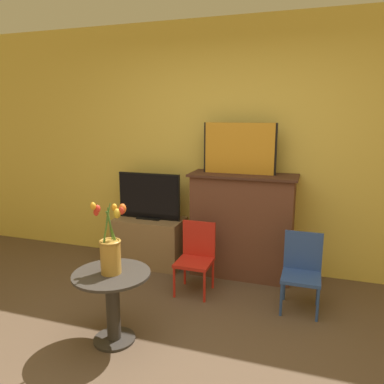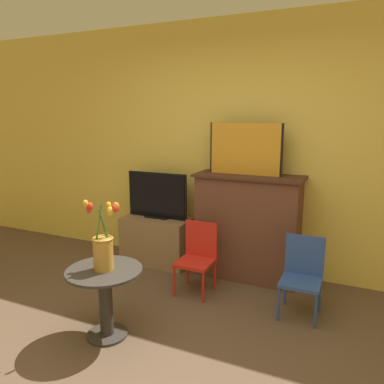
# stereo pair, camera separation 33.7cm
# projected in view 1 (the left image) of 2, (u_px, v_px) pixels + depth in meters

# --- Properties ---
(wall_back) EXTENTS (8.00, 0.06, 2.70)m
(wall_back) POSITION_uv_depth(u_px,v_px,m) (234.00, 148.00, 4.08)
(wall_back) COLOR #EAC651
(wall_back) RESTS_ON ground
(fireplace_mantel) EXTENTS (1.11, 0.44, 1.10)m
(fireplace_mantel) POSITION_uv_depth(u_px,v_px,m) (242.00, 224.00, 3.98)
(fireplace_mantel) COLOR brown
(fireplace_mantel) RESTS_ON ground
(painting) EXTENTS (0.76, 0.03, 0.52)m
(painting) POSITION_uv_depth(u_px,v_px,m) (239.00, 148.00, 3.84)
(painting) COLOR black
(painting) RESTS_ON fireplace_mantel
(tv_stand) EXTENTS (0.79, 0.45, 0.54)m
(tv_stand) POSITION_uv_depth(u_px,v_px,m) (150.00, 241.00, 4.33)
(tv_stand) COLOR olive
(tv_stand) RESTS_ON ground
(tv_monitor) EXTENTS (0.74, 0.12, 0.53)m
(tv_monitor) POSITION_uv_depth(u_px,v_px,m) (149.00, 197.00, 4.23)
(tv_monitor) COLOR black
(tv_monitor) RESTS_ON tv_stand
(chair_red) EXTENTS (0.33, 0.33, 0.68)m
(chair_red) POSITION_uv_depth(u_px,v_px,m) (196.00, 254.00, 3.65)
(chair_red) COLOR red
(chair_red) RESTS_ON ground
(chair_blue) EXTENTS (0.33, 0.33, 0.68)m
(chair_blue) POSITION_uv_depth(u_px,v_px,m) (302.00, 268.00, 3.32)
(chair_blue) COLOR #2D4C99
(chair_blue) RESTS_ON ground
(side_table) EXTENTS (0.58, 0.58, 0.56)m
(side_table) POSITION_uv_depth(u_px,v_px,m) (113.00, 297.00, 2.82)
(side_table) COLOR #332D28
(side_table) RESTS_ON ground
(vase_tulips) EXTENTS (0.17, 0.24, 0.55)m
(vase_tulips) POSITION_uv_depth(u_px,v_px,m) (111.00, 250.00, 2.75)
(vase_tulips) COLOR #B78433
(vase_tulips) RESTS_ON side_table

